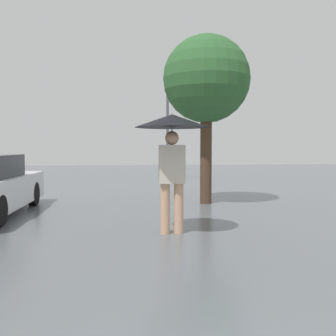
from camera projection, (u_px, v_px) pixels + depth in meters
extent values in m
cylinder|color=tan|center=(165.00, 209.00, 6.20)|extent=(0.16, 0.16, 0.84)
cylinder|color=tan|center=(179.00, 208.00, 6.22)|extent=(0.16, 0.16, 0.84)
cube|color=beige|center=(172.00, 164.00, 6.17)|extent=(0.42, 0.25, 0.63)
sphere|color=tan|center=(172.00, 138.00, 6.14)|extent=(0.23, 0.23, 0.23)
cylinder|color=#515456|center=(172.00, 148.00, 6.15)|extent=(0.02, 0.02, 0.67)
cone|color=black|center=(172.00, 121.00, 6.13)|extent=(1.23, 1.23, 0.21)
cylinder|color=black|center=(33.00, 194.00, 9.27)|extent=(0.18, 0.58, 0.58)
cylinder|color=#473323|center=(206.00, 154.00, 9.54)|extent=(0.29, 0.29, 2.56)
sphere|color=#2D5B2D|center=(206.00, 79.00, 9.44)|extent=(2.20, 2.20, 2.20)
cylinder|color=#515456|center=(167.00, 136.00, 16.32)|extent=(0.12, 0.12, 3.92)
sphere|color=beige|center=(167.00, 88.00, 16.21)|extent=(0.32, 0.32, 0.32)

